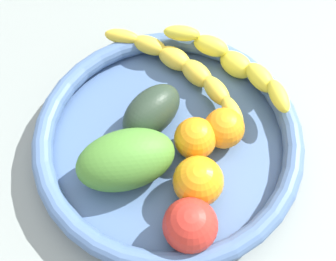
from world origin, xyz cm
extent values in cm
cube|color=gray|center=(0.00, 0.00, 1.50)|extent=(120.00, 120.00, 3.00)
cylinder|color=#4B6997|center=(0.00, 0.00, 3.96)|extent=(34.06, 34.06, 1.92)
torus|color=#4B6997|center=(0.00, 0.00, 6.29)|extent=(35.98, 35.98, 2.74)
ellipsoid|color=yellow|center=(-3.42, 14.91, 9.34)|extent=(5.67, 3.23, 2.25)
ellipsoid|color=yellow|center=(-7.59, 13.43, 7.99)|extent=(6.05, 5.02, 2.85)
ellipsoid|color=yellow|center=(-11.17, 10.81, 6.65)|extent=(6.22, 6.21, 3.45)
ellipsoid|color=yellow|center=(-13.83, 7.26, 7.99)|extent=(5.05, 6.05, 2.85)
ellipsoid|color=yellow|center=(-15.34, 3.10, 9.34)|extent=(3.27, 5.68, 2.25)
ellipsoid|color=yellow|center=(-2.31, 8.77, 7.76)|extent=(5.73, 3.56, 2.18)
ellipsoid|color=yellow|center=(-6.26, 7.19, 7.30)|extent=(5.95, 4.81, 2.64)
ellipsoid|color=yellow|center=(-9.82, 4.85, 6.83)|extent=(6.10, 5.78, 3.11)
ellipsoid|color=yellow|center=(-12.84, 1.83, 6.83)|extent=(5.78, 6.10, 3.11)
ellipsoid|color=yellow|center=(-15.18, -1.72, 7.30)|extent=(4.82, 5.95, 2.64)
ellipsoid|color=yellow|center=(-16.77, -5.68, 7.76)|extent=(3.56, 5.73, 2.18)
sphere|color=orange|center=(7.44, 3.14, 8.05)|extent=(6.27, 6.27, 6.27)
sphere|color=orange|center=(1.31, 3.44, 7.70)|extent=(5.56, 5.56, 5.56)
sphere|color=orange|center=(-0.33, 7.36, 7.63)|extent=(5.41, 5.41, 5.41)
ellipsoid|color=#4A8730|center=(4.14, -5.52, 8.52)|extent=(10.18, 13.82, 7.20)
ellipsoid|color=#293A2A|center=(-3.17, -1.98, 7.72)|extent=(10.56, 10.71, 6.38)
sphere|color=red|center=(12.88, 1.63, 8.15)|extent=(6.46, 6.46, 6.46)
camera|label=1|loc=(28.46, -2.02, 56.73)|focal=46.64mm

